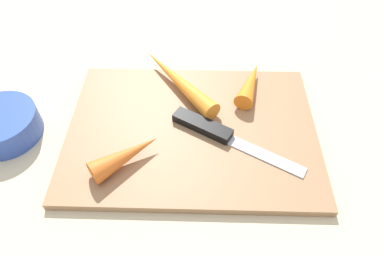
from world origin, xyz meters
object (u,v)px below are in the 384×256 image
object	(u,v)px
cutting_board	(192,131)
small_bowl	(3,125)
carrot_longest	(177,80)
knife	(210,129)
carrot_medium	(126,155)
carrot_shortest	(251,83)

from	to	relation	value
cutting_board	small_bowl	distance (m)	0.27
cutting_board	carrot_longest	world-z (taller)	carrot_longest
carrot_longest	knife	bearing A→B (deg)	170.51
knife	carrot_medium	distance (m)	0.13
carrot_longest	carrot_shortest	distance (m)	0.12
cutting_board	carrot_medium	xyz separation A→B (m)	(0.08, 0.06, 0.02)
knife	small_bowl	bearing A→B (deg)	-150.21
cutting_board	carrot_longest	xyz separation A→B (m)	(0.03, -0.09, 0.02)
carrot_longest	carrot_shortest	size ratio (longest dim) A/B	1.87
cutting_board	carrot_medium	world-z (taller)	carrot_medium
cutting_board	small_bowl	xyz separation A→B (m)	(0.27, 0.01, 0.01)
carrot_longest	small_bowl	distance (m)	0.26
knife	small_bowl	xyz separation A→B (m)	(0.30, 0.00, 0.00)
carrot_shortest	small_bowl	bearing A→B (deg)	122.54
cutting_board	carrot_longest	distance (m)	0.09
knife	carrot_longest	xyz separation A→B (m)	(0.05, -0.09, 0.01)
knife	cutting_board	bearing A→B (deg)	-163.39
small_bowl	carrot_longest	bearing A→B (deg)	-158.72
carrot_longest	small_bowl	bearing A→B (deg)	72.75
cutting_board	carrot_longest	size ratio (longest dim) A/B	2.01
small_bowl	cutting_board	bearing A→B (deg)	-178.37
knife	small_bowl	world-z (taller)	small_bowl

